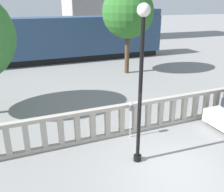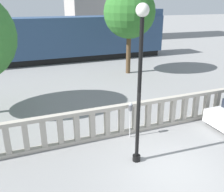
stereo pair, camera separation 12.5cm
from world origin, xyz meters
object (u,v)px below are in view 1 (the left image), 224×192
Objects in this scene: train_near at (46,39)px; lamppost at (141,70)px; parking_meter at (131,110)px; tree_left at (128,12)px.

lamppost is at bearing -88.22° from train_near.
parking_meter is 0.07× the size of train_near.
train_near is (-0.97, 14.69, 0.82)m from parking_meter.
train_near is 3.51× the size of tree_left.
lamppost is 3.39× the size of parking_meter.
train_near is (-0.50, 16.21, -1.20)m from lamppost.
parking_meter is 10.19m from tree_left.
train_near is 8.09m from tree_left.
lamppost is 2.57m from parking_meter.
tree_left is at bearing -49.67° from train_near.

